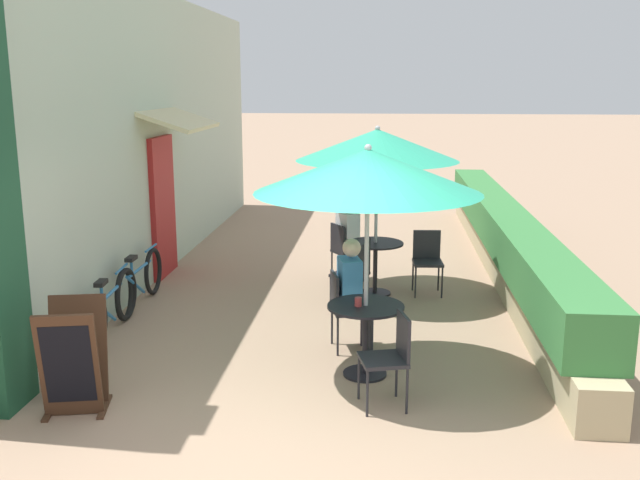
# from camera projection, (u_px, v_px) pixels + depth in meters

# --- Properties ---
(ground_plane) EXTENTS (120.00, 120.00, 0.00)m
(ground_plane) POSITION_uv_depth(u_px,v_px,m) (264.00, 451.00, 5.72)
(ground_plane) COLOR #9E7F66
(cafe_facade_wall) EXTENTS (0.98, 11.42, 4.20)m
(cafe_facade_wall) POSITION_uv_depth(u_px,v_px,m) (159.00, 135.00, 10.91)
(cafe_facade_wall) COLOR #B2C1AD
(cafe_facade_wall) RESTS_ON ground_plane
(planter_hedge) EXTENTS (0.60, 10.42, 1.01)m
(planter_hedge) POSITION_uv_depth(u_px,v_px,m) (504.00, 240.00, 10.81)
(planter_hedge) COLOR tan
(planter_hedge) RESTS_ON ground_plane
(patio_table_near) EXTENTS (0.77, 0.77, 0.73)m
(patio_table_near) POSITION_uv_depth(u_px,v_px,m) (366.00, 325.00, 7.08)
(patio_table_near) COLOR black
(patio_table_near) RESTS_ON ground_plane
(patio_umbrella_near) EXTENTS (2.19, 2.19, 2.32)m
(patio_umbrella_near) POSITION_uv_depth(u_px,v_px,m) (368.00, 171.00, 6.74)
(patio_umbrella_near) COLOR #B7B7BC
(patio_umbrella_near) RESTS_ON ground_plane
(cafe_chair_near_left) EXTENTS (0.49, 0.49, 0.87)m
(cafe_chair_near_left) POSITION_uv_depth(u_px,v_px,m) (391.00, 352.00, 6.40)
(cafe_chair_near_left) COLOR #232328
(cafe_chair_near_left) RESTS_ON ground_plane
(cafe_chair_near_right) EXTENTS (0.49, 0.49, 0.87)m
(cafe_chair_near_right) POSITION_uv_depth(u_px,v_px,m) (344.00, 304.00, 7.77)
(cafe_chair_near_right) COLOR #232328
(cafe_chair_near_right) RESTS_ON ground_plane
(seated_patron_near_right) EXTENTS (0.47, 0.41, 1.25)m
(seated_patron_near_right) POSITION_uv_depth(u_px,v_px,m) (354.00, 289.00, 7.75)
(seated_patron_near_right) COLOR #23232D
(seated_patron_near_right) RESTS_ON ground_plane
(coffee_cup_near) EXTENTS (0.07, 0.07, 0.09)m
(coffee_cup_near) POSITION_uv_depth(u_px,v_px,m) (358.00, 302.00, 7.00)
(coffee_cup_near) COLOR #B73D3D
(coffee_cup_near) RESTS_ON patio_table_near
(patio_table_mid) EXTENTS (0.77, 0.77, 0.73)m
(patio_table_mid) POSITION_uv_depth(u_px,v_px,m) (375.00, 257.00, 9.81)
(patio_table_mid) COLOR black
(patio_table_mid) RESTS_ON ground_plane
(patio_umbrella_mid) EXTENTS (2.19, 2.19, 2.32)m
(patio_umbrella_mid) POSITION_uv_depth(u_px,v_px,m) (377.00, 145.00, 9.48)
(patio_umbrella_mid) COLOR #B7B7BC
(patio_umbrella_mid) RESTS_ON ground_plane
(cafe_chair_mid_left) EXTENTS (0.42, 0.42, 0.87)m
(cafe_chair_mid_left) POSITION_uv_depth(u_px,v_px,m) (427.00, 257.00, 9.87)
(cafe_chair_mid_left) COLOR #232328
(cafe_chair_mid_left) RESTS_ON ground_plane
(cafe_chair_mid_right) EXTENTS (0.55, 0.55, 0.87)m
(cafe_chair_mid_right) POSITION_uv_depth(u_px,v_px,m) (344.00, 248.00, 10.40)
(cafe_chair_mid_right) COLOR #232328
(cafe_chair_mid_right) RESTS_ON ground_plane
(seated_patron_mid_right) EXTENTS (0.51, 0.49, 1.25)m
(seated_patron_mid_right) POSITION_uv_depth(u_px,v_px,m) (351.00, 236.00, 10.42)
(seated_patron_mid_right) COLOR #23232D
(seated_patron_mid_right) RESTS_ON ground_plane
(cafe_chair_mid_back) EXTENTS (0.54, 0.54, 0.87)m
(cafe_chair_mid_back) POSITION_uv_depth(u_px,v_px,m) (355.00, 270.00, 9.18)
(cafe_chair_mid_back) COLOR #232328
(cafe_chair_mid_back) RESTS_ON ground_plane
(coffee_cup_mid) EXTENTS (0.07, 0.07, 0.09)m
(coffee_cup_mid) POSITION_uv_depth(u_px,v_px,m) (368.00, 240.00, 9.70)
(coffee_cup_mid) COLOR #232328
(coffee_cup_mid) RESTS_ON patio_table_mid
(bicycle_leaning) EXTENTS (0.20, 1.73, 0.75)m
(bicycle_leaning) POSITION_uv_depth(u_px,v_px,m) (111.00, 307.00, 8.22)
(bicycle_leaning) COLOR black
(bicycle_leaning) RESTS_ON ground_plane
(bicycle_second) EXTENTS (0.10, 1.73, 0.74)m
(bicycle_second) POSITION_uv_depth(u_px,v_px,m) (140.00, 281.00, 9.32)
(bicycle_second) COLOR black
(bicycle_second) RESTS_ON ground_plane
(menu_board) EXTENTS (0.63, 0.72, 1.00)m
(menu_board) POSITION_uv_depth(u_px,v_px,m) (74.00, 358.00, 6.33)
(menu_board) COLOR #422819
(menu_board) RESTS_ON ground_plane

